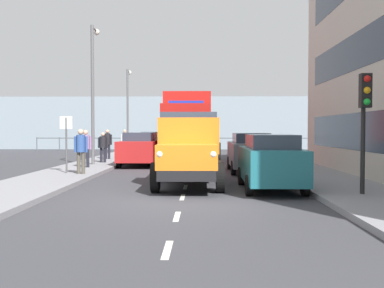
# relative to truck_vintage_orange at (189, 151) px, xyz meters

# --- Properties ---
(ground_plane) EXTENTS (80.00, 80.00, 0.00)m
(ground_plane) POSITION_rel_truck_vintage_orange_xyz_m (0.12, -5.22, -1.18)
(ground_plane) COLOR #38383D
(sidewalk_left) EXTENTS (2.68, 39.83, 0.15)m
(sidewalk_left) POSITION_rel_truck_vintage_orange_xyz_m (-4.83, -5.22, -1.10)
(sidewalk_left) COLOR gray
(sidewalk_left) RESTS_ON ground_plane
(sidewalk_right) EXTENTS (2.68, 39.83, 0.15)m
(sidewalk_right) POSITION_rel_truck_vintage_orange_xyz_m (5.06, -5.22, -1.10)
(sidewalk_right) COLOR gray
(sidewalk_right) RESTS_ON ground_plane
(road_centreline_markings) EXTENTS (0.12, 34.77, 0.01)m
(road_centreline_markings) POSITION_rel_truck_vintage_orange_xyz_m (0.12, -4.15, -1.17)
(road_centreline_markings) COLOR silver
(road_centreline_markings) RESTS_ON ground_plane
(sea_horizon) EXTENTS (80.00, 0.80, 5.00)m
(sea_horizon) POSITION_rel_truck_vintage_orange_xyz_m (0.12, -28.14, 1.32)
(sea_horizon) COLOR #84939E
(sea_horizon) RESTS_ON ground_plane
(seawall_railing) EXTENTS (28.08, 0.08, 1.20)m
(seawall_railing) POSITION_rel_truck_vintage_orange_xyz_m (0.12, -24.54, -0.26)
(seawall_railing) COLOR #4C5156
(seawall_railing) RESTS_ON ground_plane
(truck_vintage_orange) EXTENTS (2.17, 5.64, 2.43)m
(truck_vintage_orange) POSITION_rel_truck_vintage_orange_xyz_m (0.00, 0.00, 0.00)
(truck_vintage_orange) COLOR black
(truck_vintage_orange) RESTS_ON ground_plane
(lorry_cargo_red) EXTENTS (2.58, 8.20, 3.87)m
(lorry_cargo_red) POSITION_rel_truck_vintage_orange_xyz_m (0.36, -10.55, 0.90)
(lorry_cargo_red) COLOR red
(lorry_cargo_red) RESTS_ON ground_plane
(car_teal_kerbside_near) EXTENTS (1.75, 4.13, 1.72)m
(car_teal_kerbside_near) POSITION_rel_truck_vintage_orange_xyz_m (-2.54, 0.70, -0.28)
(car_teal_kerbside_near) COLOR #1E6670
(car_teal_kerbside_near) RESTS_ON ground_plane
(car_grey_kerbside_1) EXTENTS (1.83, 4.33, 1.72)m
(car_grey_kerbside_1) POSITION_rel_truck_vintage_orange_xyz_m (-2.54, -5.13, -0.28)
(car_grey_kerbside_1) COLOR slate
(car_grey_kerbside_1) RESTS_ON ground_plane
(car_red_oppositeside_0) EXTENTS (1.88, 4.62, 1.72)m
(car_red_oppositeside_0) POSITION_rel_truck_vintage_orange_xyz_m (2.77, -8.57, -0.28)
(car_red_oppositeside_0) COLOR #B21E1E
(car_red_oppositeside_0) RESTS_ON ground_plane
(car_black_oppositeside_1) EXTENTS (1.85, 4.30, 1.72)m
(car_black_oppositeside_1) POSITION_rel_truck_vintage_orange_xyz_m (2.77, -14.84, -0.28)
(car_black_oppositeside_1) COLOR black
(car_black_oppositeside_1) RESTS_ON ground_plane
(pedestrian_near_railing) EXTENTS (0.53, 0.34, 1.75)m
(pedestrian_near_railing) POSITION_rel_truck_vintage_orange_xyz_m (4.29, -2.71, 0.00)
(pedestrian_near_railing) COLOR #4C473D
(pedestrian_near_railing) RESTS_ON sidewalk_right
(pedestrian_couple_b) EXTENTS (0.53, 0.34, 1.71)m
(pedestrian_couple_b) POSITION_rel_truck_vintage_orange_xyz_m (4.89, -5.75, -0.02)
(pedestrian_couple_b) COLOR black
(pedestrian_couple_b) RESTS_ON sidewalk_right
(pedestrian_in_dark_coat) EXTENTS (0.53, 0.34, 1.57)m
(pedestrian_in_dark_coat) POSITION_rel_truck_vintage_orange_xyz_m (4.78, -8.82, -0.11)
(pedestrian_in_dark_coat) COLOR black
(pedestrian_in_dark_coat) RESTS_ON sidewalk_right
(pedestrian_with_bag) EXTENTS (0.53, 0.34, 1.72)m
(pedestrian_with_bag) POSITION_rel_truck_vintage_orange_xyz_m (5.13, -11.62, -0.01)
(pedestrian_with_bag) COLOR black
(pedestrian_with_bag) RESTS_ON sidewalk_right
(pedestrian_by_lamp) EXTENTS (0.53, 0.34, 1.73)m
(pedestrian_by_lamp) POSITION_rel_truck_vintage_orange_xyz_m (4.54, -14.15, -0.01)
(pedestrian_by_lamp) COLOR #4C473D
(pedestrian_by_lamp) RESTS_ON sidewalk_right
(traffic_light_near) EXTENTS (0.28, 0.41, 3.20)m
(traffic_light_near) POSITION_rel_truck_vintage_orange_xyz_m (-4.73, 2.61, 1.29)
(traffic_light_near) COLOR black
(traffic_light_near) RESTS_ON sidewalk_left
(lamp_post_promenade) EXTENTS (0.32, 1.14, 6.86)m
(lamp_post_promenade) POSITION_rel_truck_vintage_orange_xyz_m (4.97, -7.62, 3.03)
(lamp_post_promenade) COLOR #59595B
(lamp_post_promenade) RESTS_ON sidewalk_right
(lamp_post_far) EXTENTS (0.32, 1.14, 6.33)m
(lamp_post_far) POSITION_rel_truck_vintage_orange_xyz_m (5.26, -19.81, 2.75)
(lamp_post_far) COLOR #59595B
(lamp_post_far) RESTS_ON sidewalk_right
(street_sign) EXTENTS (0.50, 0.07, 2.25)m
(street_sign) POSITION_rel_truck_vintage_orange_xyz_m (4.97, -3.09, 0.50)
(street_sign) COLOR #4C4C4C
(street_sign) RESTS_ON sidewalk_right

